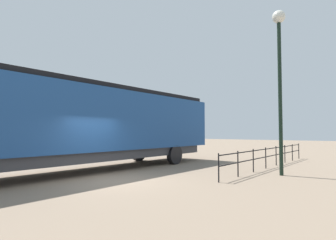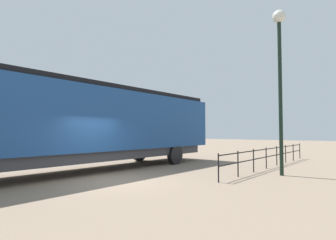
# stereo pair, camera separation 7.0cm
# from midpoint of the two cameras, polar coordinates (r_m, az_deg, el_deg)

# --- Properties ---
(ground_plane) EXTENTS (120.00, 120.00, 0.00)m
(ground_plane) POSITION_cam_midpoint_polar(r_m,az_deg,el_deg) (10.82, -10.96, -12.26)
(ground_plane) COLOR #84705B
(locomotive) EXTENTS (3.19, 17.39, 4.06)m
(locomotive) POSITION_cam_midpoint_polar(r_m,az_deg,el_deg) (13.53, -16.94, -0.50)
(locomotive) COLOR navy
(locomotive) RESTS_ON ground_plane
(lamp_post) EXTENTS (0.55, 0.55, 7.15)m
(lamp_post) POSITION_cam_midpoint_polar(r_m,az_deg,el_deg) (13.20, 21.82, 12.00)
(lamp_post) COLOR black
(lamp_post) RESTS_ON ground_plane
(platform_fence) EXTENTS (0.05, 11.72, 1.06)m
(platform_fence) POSITION_cam_midpoint_polar(r_m,az_deg,el_deg) (15.77, 20.35, -6.54)
(platform_fence) COLOR black
(platform_fence) RESTS_ON ground_plane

